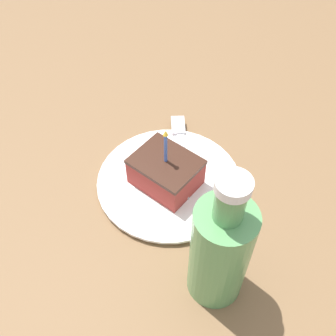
{
  "coord_description": "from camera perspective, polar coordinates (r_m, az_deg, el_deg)",
  "views": [
    {
      "loc": [
        -0.3,
        -0.25,
        0.5
      ],
      "look_at": [
        0.01,
        0.0,
        0.04
      ],
      "focal_mm": 42.0,
      "sensor_mm": 36.0,
      "label": 1
    }
  ],
  "objects": [
    {
      "name": "fork",
      "position": [
        0.67,
        1.72,
        2.95
      ],
      "size": [
        0.15,
        0.13,
        0.0
      ],
      "color": "silver",
      "rests_on": "plate"
    },
    {
      "name": "cake_slice",
      "position": [
        0.6,
        -0.93,
        -0.57
      ],
      "size": [
        0.08,
        0.1,
        0.11
      ],
      "color": "#99332D",
      "rests_on": "plate"
    },
    {
      "name": "plate",
      "position": [
        0.63,
        0.0,
        -1.82
      ],
      "size": [
        0.23,
        0.23,
        0.01
      ],
      "color": "white",
      "rests_on": "ground_plane"
    },
    {
      "name": "ground_plane",
      "position": [
        0.65,
        -0.3,
        -3.8
      ],
      "size": [
        2.4,
        2.4,
        0.04
      ],
      "color": "brown",
      "rests_on": "ground"
    },
    {
      "name": "bottle",
      "position": [
        0.47,
        7.58,
        -11.78
      ],
      "size": [
        0.07,
        0.07,
        0.22
      ],
      "color": "#599959",
      "rests_on": "ground_plane"
    }
  ]
}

